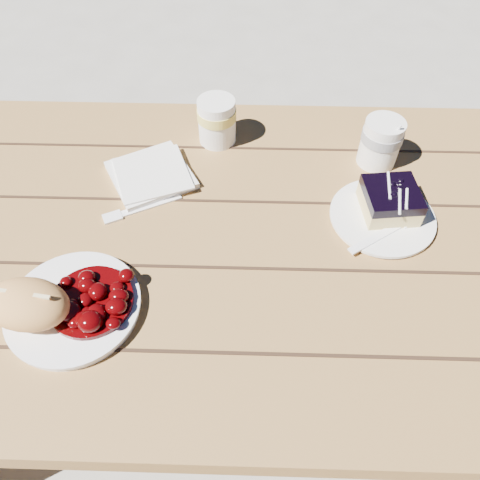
{
  "coord_description": "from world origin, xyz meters",
  "views": [
    {
      "loc": [
        -0.16,
        -0.55,
        1.42
      ],
      "look_at": [
        -0.17,
        -0.06,
        0.81
      ],
      "focal_mm": 35.0,
      "sensor_mm": 36.0,
      "label": 1
    }
  ],
  "objects_px": {
    "main_plate": "(74,308)",
    "dessert_plate": "(382,217)",
    "bread_roll": "(27,304)",
    "blueberry_cake": "(390,200)",
    "second_cup": "(217,121)",
    "coffee_cup": "(380,143)",
    "picnic_table": "(323,284)"
  },
  "relations": [
    {
      "from": "dessert_plate",
      "to": "coffee_cup",
      "type": "relative_size",
      "value": 1.92
    },
    {
      "from": "bread_roll",
      "to": "second_cup",
      "type": "distance_m",
      "value": 0.53
    },
    {
      "from": "picnic_table",
      "to": "second_cup",
      "type": "bearing_deg",
      "value": 130.92
    },
    {
      "from": "bread_roll",
      "to": "second_cup",
      "type": "xyz_separation_m",
      "value": [
        0.26,
        0.46,
        -0.0
      ]
    },
    {
      "from": "dessert_plate",
      "to": "blueberry_cake",
      "type": "bearing_deg",
      "value": 56.31
    },
    {
      "from": "second_cup",
      "to": "coffee_cup",
      "type": "bearing_deg",
      "value": -10.25
    },
    {
      "from": "dessert_plate",
      "to": "blueberry_cake",
      "type": "distance_m",
      "value": 0.04
    },
    {
      "from": "coffee_cup",
      "to": "main_plate",
      "type": "bearing_deg",
      "value": -145.2
    },
    {
      "from": "picnic_table",
      "to": "dessert_plate",
      "type": "distance_m",
      "value": 0.2
    },
    {
      "from": "main_plate",
      "to": "bread_roll",
      "type": "bearing_deg",
      "value": -160.02
    },
    {
      "from": "bread_roll",
      "to": "coffee_cup",
      "type": "relative_size",
      "value": 1.33
    },
    {
      "from": "picnic_table",
      "to": "coffee_cup",
      "type": "distance_m",
      "value": 0.31
    },
    {
      "from": "picnic_table",
      "to": "blueberry_cake",
      "type": "relative_size",
      "value": 18.61
    },
    {
      "from": "bread_roll",
      "to": "blueberry_cake",
      "type": "relative_size",
      "value": 1.24
    },
    {
      "from": "bread_roll",
      "to": "blueberry_cake",
      "type": "distance_m",
      "value": 0.65
    },
    {
      "from": "blueberry_cake",
      "to": "second_cup",
      "type": "height_order",
      "value": "second_cup"
    },
    {
      "from": "picnic_table",
      "to": "bread_roll",
      "type": "bearing_deg",
      "value": -158.76
    },
    {
      "from": "main_plate",
      "to": "second_cup",
      "type": "bearing_deg",
      "value": 64.78
    },
    {
      "from": "blueberry_cake",
      "to": "second_cup",
      "type": "distance_m",
      "value": 0.4
    },
    {
      "from": "blueberry_cake",
      "to": "main_plate",
      "type": "bearing_deg",
      "value": -163.47
    },
    {
      "from": "bread_roll",
      "to": "second_cup",
      "type": "height_order",
      "value": "second_cup"
    },
    {
      "from": "main_plate",
      "to": "dessert_plate",
      "type": "distance_m",
      "value": 0.57
    },
    {
      "from": "main_plate",
      "to": "dessert_plate",
      "type": "height_order",
      "value": "main_plate"
    },
    {
      "from": "bread_roll",
      "to": "blueberry_cake",
      "type": "bearing_deg",
      "value": 22.66
    },
    {
      "from": "main_plate",
      "to": "coffee_cup",
      "type": "height_order",
      "value": "coffee_cup"
    },
    {
      "from": "dessert_plate",
      "to": "bread_roll",
      "type": "bearing_deg",
      "value": -158.24
    },
    {
      "from": "second_cup",
      "to": "picnic_table",
      "type": "bearing_deg",
      "value": -49.08
    },
    {
      "from": "main_plate",
      "to": "bread_roll",
      "type": "relative_size",
      "value": 1.58
    },
    {
      "from": "picnic_table",
      "to": "second_cup",
      "type": "xyz_separation_m",
      "value": [
        -0.23,
        0.27,
        0.21
      ]
    },
    {
      "from": "picnic_table",
      "to": "second_cup",
      "type": "height_order",
      "value": "second_cup"
    },
    {
      "from": "picnic_table",
      "to": "blueberry_cake",
      "type": "distance_m",
      "value": 0.23
    },
    {
      "from": "main_plate",
      "to": "second_cup",
      "type": "height_order",
      "value": "second_cup"
    }
  ]
}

